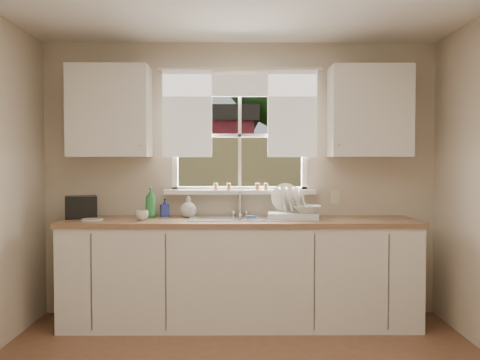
{
  "coord_description": "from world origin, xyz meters",
  "views": [
    {
      "loc": [
        -0.02,
        -2.69,
        1.4
      ],
      "look_at": [
        0.0,
        1.65,
        1.25
      ],
      "focal_mm": 38.0,
      "sensor_mm": 36.0,
      "label": 1
    }
  ],
  "objects_px": {
    "cup": "(142,215)",
    "dish_rack": "(292,210)",
    "soap_bottle_a": "(151,202)",
    "black_appliance": "(81,207)"
  },
  "relations": [
    {
      "from": "dish_rack",
      "to": "cup",
      "type": "distance_m",
      "value": 1.3
    },
    {
      "from": "soap_bottle_a",
      "to": "black_appliance",
      "type": "relative_size",
      "value": 1.03
    },
    {
      "from": "cup",
      "to": "black_appliance",
      "type": "xyz_separation_m",
      "value": [
        -0.57,
        0.17,
        0.05
      ]
    },
    {
      "from": "dish_rack",
      "to": "soap_bottle_a",
      "type": "height_order",
      "value": "dish_rack"
    },
    {
      "from": "soap_bottle_a",
      "to": "black_appliance",
      "type": "bearing_deg",
      "value": -171.78
    },
    {
      "from": "dish_rack",
      "to": "soap_bottle_a",
      "type": "distance_m",
      "value": 1.25
    },
    {
      "from": "dish_rack",
      "to": "soap_bottle_a",
      "type": "relative_size",
      "value": 1.63
    },
    {
      "from": "dish_rack",
      "to": "cup",
      "type": "height_order",
      "value": "dish_rack"
    },
    {
      "from": "cup",
      "to": "dish_rack",
      "type": "bearing_deg",
      "value": -3.38
    },
    {
      "from": "cup",
      "to": "soap_bottle_a",
      "type": "bearing_deg",
      "value": 70.11
    }
  ]
}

